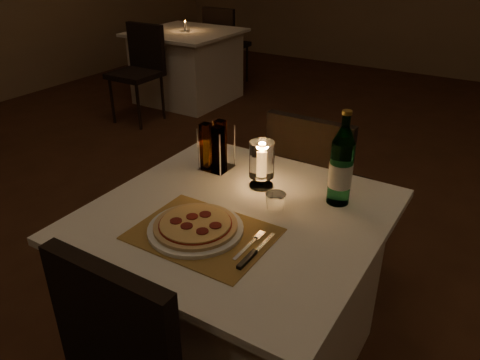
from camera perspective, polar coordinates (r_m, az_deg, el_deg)
The scene contains 16 objects.
floor at distance 2.35m, azimuth 1.40°, elevation -16.13°, with size 8.00×10.00×0.02m, color #4A2917.
main_table at distance 1.89m, azimuth -0.33°, elevation -13.39°, with size 1.00×1.00×0.74m.
chair_far at distance 2.33m, azimuth 9.02°, elevation -0.06°, with size 0.42×0.42×0.90m.
placemat at distance 1.56m, azimuth -4.52°, elevation -6.56°, with size 0.45×0.34×0.00m, color #A57A39.
plate at distance 1.57m, azimuth -5.43°, elevation -5.96°, with size 0.32×0.32×0.01m, color white.
pizza at distance 1.56m, azimuth -5.45°, elevation -5.47°, with size 0.28×0.28×0.02m.
fork at distance 1.51m, azimuth 1.37°, elevation -7.70°, with size 0.02×0.18×0.00m.
knife at distance 1.45m, azimuth 1.35°, elevation -9.20°, with size 0.02×0.22×0.01m.
tumbler at distance 1.66m, azimuth 4.34°, elevation -2.83°, with size 0.07×0.07×0.07m, color white, non-canonical shape.
water_bottle at distance 1.71m, azimuth 12.22°, elevation 1.54°, with size 0.09×0.09×0.36m.
hurricane_candle at distance 1.80m, azimuth 2.67°, elevation 2.32°, with size 0.10×0.10×0.19m.
cruet_caddy at distance 1.94m, azimuth -3.04°, elevation 3.90°, with size 0.12×0.12×0.21m.
neighbor_table_left at distance 5.23m, azimuth -6.44°, elevation 13.65°, with size 1.00×1.00×0.74m.
neighbor_chair_la at distance 4.66m, azimuth -12.05°, elevation 13.75°, with size 0.42×0.42×0.90m.
neighbor_chair_lb at distance 5.75m, azimuth -2.02°, elevation 16.86°, with size 0.42×0.42×0.90m.
neighbor_candle_left at distance 5.14m, azimuth -6.69°, elevation 18.13°, with size 0.03×0.03×0.11m.
Camera 1 is at (0.85, -1.48, 1.62)m, focal length 35.00 mm.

